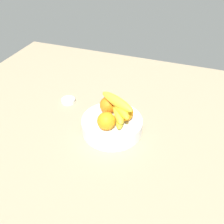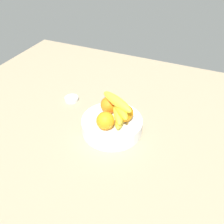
{
  "view_description": "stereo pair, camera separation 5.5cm",
  "coord_description": "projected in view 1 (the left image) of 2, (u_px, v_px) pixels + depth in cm",
  "views": [
    {
      "loc": [
        -24.69,
        77.22,
        71.54
      ],
      "look_at": [
        2.06,
        2.9,
        10.0
      ],
      "focal_mm": 39.67,
      "sensor_mm": 36.0,
      "label": 1
    },
    {
      "loc": [
        -29.76,
        75.2,
        71.54
      ],
      "look_at": [
        2.06,
        2.9,
        10.0
      ],
      "focal_mm": 39.67,
      "sensor_mm": 36.0,
      "label": 2
    }
  ],
  "objects": [
    {
      "name": "ground_plane",
      "position": [
        119.0,
        130.0,
        1.09
      ],
      "size": [
        180.0,
        140.0,
        3.0
      ],
      "primitive_type": "cube",
      "color": "#9C8A6D"
    },
    {
      "name": "fruit_bowl",
      "position": [
        112.0,
        125.0,
        1.04
      ],
      "size": [
        25.47,
        25.47,
        6.0
      ],
      "primitive_type": "cylinder",
      "color": "white",
      "rests_on": "ground_plane"
    },
    {
      "name": "orange_front_left",
      "position": [
        106.0,
        121.0,
        0.96
      ],
      "size": [
        7.25,
        7.25,
        7.25
      ],
      "primitive_type": "sphere",
      "color": "orange",
      "rests_on": "fruit_bowl"
    },
    {
      "name": "orange_front_right",
      "position": [
        125.0,
        113.0,
        1.0
      ],
      "size": [
        7.25,
        7.25,
        7.25
      ],
      "primitive_type": "sphere",
      "color": "orange",
      "rests_on": "fruit_bowl"
    },
    {
      "name": "orange_center",
      "position": [
        108.0,
        105.0,
        1.05
      ],
      "size": [
        7.25,
        7.25,
        7.25
      ],
      "primitive_type": "sphere",
      "color": "orange",
      "rests_on": "fruit_bowl"
    },
    {
      "name": "banana_bunch",
      "position": [
        119.0,
        108.0,
        1.0
      ],
      "size": [
        16.83,
        17.45,
        10.6
      ],
      "color": "yellow",
      "rests_on": "fruit_bowl"
    },
    {
      "name": "jar_lid",
      "position": [
        68.0,
        101.0,
        1.22
      ],
      "size": [
        6.74,
        6.74,
        1.73
      ],
      "primitive_type": "cylinder",
      "color": "silver",
      "rests_on": "ground_plane"
    }
  ]
}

